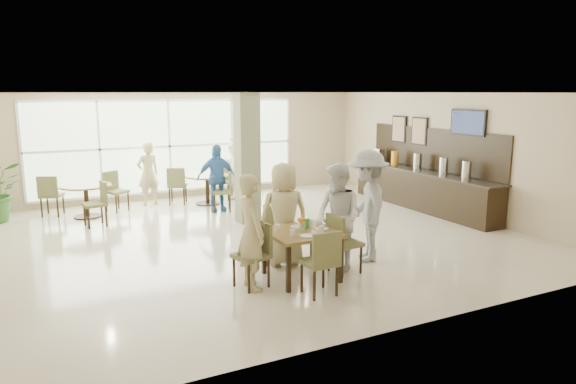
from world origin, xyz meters
name	(u,v)px	position (x,y,z in m)	size (l,w,h in m)	color
ground	(252,237)	(0.00, 0.00, 0.00)	(10.00, 10.00, 0.00)	beige
room_shell	(251,151)	(0.00, 0.00, 1.70)	(10.00, 10.00, 10.00)	white
window_bank	(170,146)	(-0.50, 4.46, 1.40)	(7.00, 0.04, 7.00)	silver
column	(247,158)	(0.40, 1.20, 1.40)	(0.45, 0.45, 2.80)	#6E7451
main_table	(301,236)	(-0.18, -2.43, 0.67)	(1.03, 1.03, 0.75)	brown
round_table_left	(86,192)	(-2.75, 3.20, 0.58)	(1.13, 1.13, 0.75)	brown
round_table_right	(207,182)	(0.15, 3.33, 0.58)	(1.12, 1.12, 0.75)	brown
chairs_main_table	(298,248)	(-0.23, -2.41, 0.47)	(2.09, 2.01, 0.95)	brown
chairs_table_left	(88,197)	(-2.71, 3.17, 0.47)	(2.02, 1.99, 0.95)	brown
chairs_table_right	(210,186)	(0.19, 3.26, 0.47)	(1.97, 1.86, 0.95)	brown
tabletop_clutter	(303,227)	(-0.16, -2.44, 0.81)	(0.78, 0.73, 0.21)	white
buffet_counter	(422,186)	(4.70, 0.51, 0.55)	(0.64, 4.70, 1.95)	black
wall_tv	(468,122)	(4.94, -0.60, 2.15)	(0.06, 1.00, 0.58)	black
framed_art_a	(419,131)	(4.95, 1.00, 1.85)	(0.05, 0.55, 0.70)	black
framed_art_b	(399,129)	(4.95, 1.80, 1.85)	(0.05, 0.55, 0.70)	black
teen_left	(251,232)	(-1.01, -2.46, 0.85)	(0.62, 0.41, 1.69)	tan
teen_far	(284,214)	(-0.14, -1.74, 0.85)	(0.83, 0.45, 1.70)	tan
teen_right	(338,217)	(0.53, -2.32, 0.86)	(0.83, 0.65, 1.71)	white
teen_standing	(367,205)	(1.22, -2.13, 0.95)	(1.22, 0.70, 1.89)	#A7A7AA
adult_a	(217,178)	(0.12, 2.47, 0.80)	(0.94, 0.53, 1.60)	#3B72B3
adult_b	(237,169)	(0.97, 3.36, 0.85)	(1.58, 0.68, 1.70)	white
adult_standing	(148,174)	(-1.21, 3.86, 0.80)	(0.58, 0.38, 1.60)	tan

